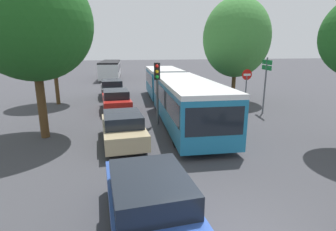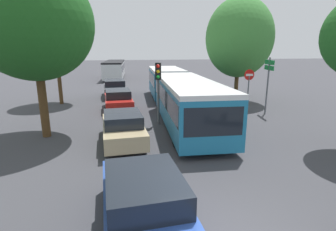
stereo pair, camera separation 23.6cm
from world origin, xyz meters
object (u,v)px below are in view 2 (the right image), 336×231
queued_car_red (118,100)px  tree_right_mid (239,40)px  queued_car_graphite (115,88)px  traffic_light (158,80)px  queued_car_blue (144,203)px  no_entry_sign (249,84)px  city_bus_rear (115,68)px  tree_left_mid (34,23)px  articulated_bus (176,90)px  direction_sign_post (268,74)px  tree_left_far (56,46)px  queued_car_tan (123,128)px

queued_car_red → tree_right_mid: 10.25m
queued_car_graphite → traffic_light: bearing=-168.5°
queued_car_blue → no_entry_sign: bearing=-39.9°
city_bus_rear → queued_car_graphite: city_bus_rear is taller
no_entry_sign → tree_left_mid: size_ratio=0.36×
queued_car_blue → queued_car_graphite: bearing=-0.7°
articulated_bus → queued_car_red: size_ratio=4.09×
queued_car_graphite → direction_sign_post: size_ratio=1.21×
queued_car_graphite → no_entry_sign: bearing=-133.7°
city_bus_rear → direction_sign_post: size_ratio=3.20×
city_bus_rear → queued_car_blue: bearing=-175.2°
queued_car_red → no_entry_sign: bearing=-106.7°
queued_car_red → tree_left_far: (-4.26, 3.17, 3.62)m
city_bus_rear → direction_sign_post: (9.33, -24.07, 1.14)m
city_bus_rear → queued_car_graphite: bearing=-176.3°
no_entry_sign → direction_sign_post: 1.36m
no_entry_sign → direction_sign_post: (0.91, -0.75, 0.68)m
tree_left_mid → tree_left_far: tree_left_mid is taller
direction_sign_post → tree_left_mid: (-12.92, -1.99, 2.64)m
queued_car_graphite → city_bus_rear: bearing=-2.7°
queued_car_blue → articulated_bus: bearing=-18.9°
direction_sign_post → tree_left_mid: 13.33m
queued_car_tan → queued_car_red: (-0.05, 6.68, 0.01)m
city_bus_rear → tree_left_far: 18.66m
city_bus_rear → queued_car_red: 21.11m
articulated_bus → tree_right_mid: 6.84m
traffic_light → city_bus_rear: bearing=-162.2°
tree_right_mid → queued_car_blue: bearing=-122.7°
queued_car_red → no_entry_sign: (8.46, -2.22, 1.15)m
queued_car_tan → tree_left_far: tree_left_far is taller
queued_car_blue → queued_car_tan: bearing=0.1°
queued_car_red → direction_sign_post: (9.36, -2.97, 1.83)m
queued_car_red → tree_right_mid: size_ratio=0.53×
queued_car_graphite → tree_left_far: (-4.10, -2.28, 3.59)m
no_entry_sign → tree_left_far: tree_left_far is taller
direction_sign_post → tree_left_mid: tree_left_mid is taller
queued_car_tan → tree_left_far: bearing=21.6°
articulated_bus → queued_car_graphite: articulated_bus is taller
queued_car_red → tree_left_mid: size_ratio=0.54×
queued_car_tan → queued_car_red: 6.68m
queued_car_blue → direction_sign_post: direction_sign_post is taller
queued_car_blue → traffic_light: traffic_light is taller
tree_right_mid → traffic_light: bearing=-143.3°
queued_car_tan → no_entry_sign: (8.41, 4.46, 1.16)m
city_bus_rear → queued_car_blue: city_bus_rear is taller
city_bus_rear → queued_car_red: (-0.04, -21.10, -0.69)m
articulated_bus → tree_left_far: tree_left_far is taller
queued_car_graphite → tree_right_mid: size_ratio=0.55×
articulated_bus → queued_car_red: articulated_bus is taller
queued_car_blue → city_bus_rear: bearing=-1.6°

